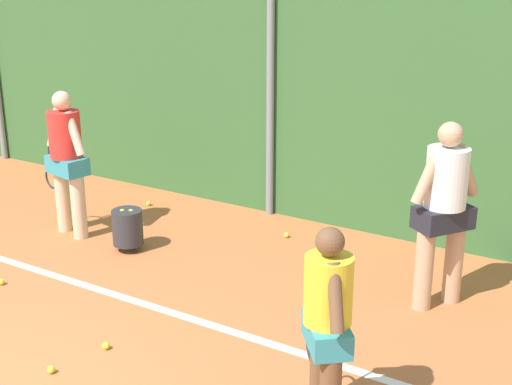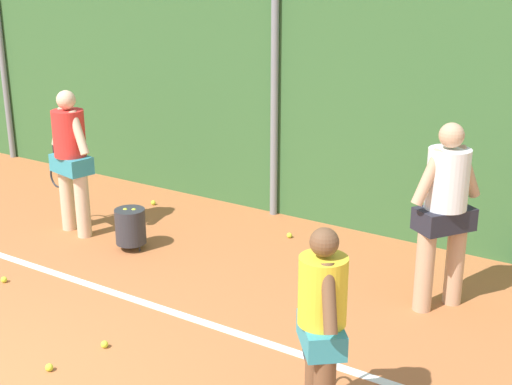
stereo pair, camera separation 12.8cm
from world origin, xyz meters
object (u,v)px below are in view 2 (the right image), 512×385
Objects in this scene: ball_hopper at (130,226)px; tennis_ball_3 at (153,203)px; tennis_ball_4 at (105,344)px; tennis_ball_5 at (83,192)px; player_foreground_near at (321,322)px; tennis_ball_8 at (4,280)px; player_backcourt_far at (445,207)px; player_midcourt at (71,155)px; tennis_ball_0 at (49,367)px; tennis_ball_9 at (289,235)px.

ball_hopper is 7.78× the size of tennis_ball_3.
tennis_ball_4 is 4.44m from tennis_ball_5.
player_foreground_near is 4.10m from tennis_ball_8.
player_backcourt_far is 28.32× the size of tennis_ball_8.
player_foreground_near is at bearing 169.20° from player_midcourt.
player_midcourt is 1.81m from tennis_ball_8.
player_foreground_near is 24.17× the size of tennis_ball_8.
tennis_ball_0 and tennis_ball_9 have the same top height.
tennis_ball_0 is (-2.35, -2.90, -1.02)m from player_backcourt_far.
player_backcourt_far is 3.67m from ball_hopper.
tennis_ball_5 is (-1.98, 1.15, -0.26)m from ball_hopper.
player_backcourt_far is 3.41m from tennis_ball_4.
tennis_ball_0 is 0.54m from tennis_ball_4.
ball_hopper reaches higher than tennis_ball_9.
tennis_ball_3 is 2.79m from tennis_ball_8.
tennis_ball_4 is at bearing -91.57° from tennis_ball_9.
ball_hopper is 2.30m from tennis_ball_5.
ball_hopper reaches higher than tennis_ball_3.
player_foreground_near reaches higher than tennis_ball_3.
tennis_ball_8 is at bearing 45.05° from player_foreground_near.
ball_hopper is 1.95m from tennis_ball_9.
tennis_ball_3 is (-4.28, 3.15, -0.86)m from player_foreground_near.
ball_hopper reaches higher than tennis_ball_8.
ball_hopper is 7.78× the size of tennis_ball_5.
tennis_ball_9 is (-2.05, 3.12, -0.86)m from player_foreground_near.
tennis_ball_9 is (2.36, 1.29, -0.98)m from player_midcourt.
tennis_ball_8 is (-1.72, 0.92, 0.00)m from tennis_ball_0.
player_midcourt is 4.53m from player_backcourt_far.
player_midcourt is 0.97× the size of player_backcourt_far.
tennis_ball_8 is at bearing -110.25° from ball_hopper.
tennis_ball_9 is (1.41, 1.32, -0.26)m from ball_hopper.
tennis_ball_3 is (-4.36, 0.79, -1.02)m from player_backcourt_far.
player_backcourt_far reaches higher than ball_hopper.
tennis_ball_3 is 1.00× the size of tennis_ball_8.
tennis_ball_8 is (0.42, -1.46, -0.98)m from player_midcourt.
tennis_ball_8 is (-1.85, 0.39, 0.00)m from tennis_ball_4.
player_backcourt_far is 28.32× the size of tennis_ball_4.
tennis_ball_0 is 1.00× the size of tennis_ball_3.
tennis_ball_0 is at bearing 143.89° from player_midcourt.
player_midcourt is 27.42× the size of tennis_ball_4.
tennis_ball_4 is (2.14, -3.16, 0.00)m from tennis_ball_3.
tennis_ball_5 is at bearing -35.46° from player_midcourt.
tennis_ball_5 is 3.40m from tennis_ball_9.
tennis_ball_3 is at bearing 179.33° from tennis_ball_9.
player_backcourt_far reaches higher than tennis_ball_0.
tennis_ball_0 is 4.72m from tennis_ball_5.
player_foreground_near is 24.17× the size of tennis_ball_5.
tennis_ball_5 and tennis_ball_8 have the same top height.
player_foreground_near is 24.17× the size of tennis_ball_3.
tennis_ball_5 is (-3.30, 2.96, 0.00)m from tennis_ball_4.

